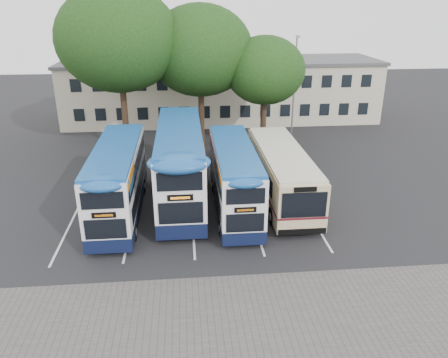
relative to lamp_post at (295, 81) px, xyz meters
name	(u,v)px	position (x,y,z in m)	size (l,w,h in m)	color
ground	(268,251)	(-6.00, -19.97, -5.08)	(120.00, 120.00, 0.00)	black
paving_strip	(242,319)	(-8.00, -24.97, -5.08)	(40.00, 6.00, 0.01)	#595654
bay_lines	(192,210)	(-9.75, -14.97, -5.08)	(14.12, 11.00, 0.01)	silver
depot_building	(221,89)	(-6.00, 7.02, -1.93)	(32.40, 8.40, 6.20)	#BEB799
lamp_post	(295,81)	(0.00, 0.00, 0.00)	(0.25, 1.05, 9.06)	gray
tree_left	(118,39)	(-14.85, -3.35, 4.01)	(9.48, 9.48, 13.13)	black
tree_mid	(200,51)	(-8.53, -1.96, 2.96)	(8.70, 8.70, 11.75)	black
tree_right	(265,71)	(-3.36, -3.33, 1.49)	(6.49, 6.49, 9.36)	black
bus_dd_left	(118,178)	(-14.00, -14.89, -2.78)	(2.43, 10.04, 4.18)	#0E1534
bus_dd_mid	(180,161)	(-10.37, -13.27, -2.47)	(2.76, 11.38, 4.74)	#0E1534
bus_dd_right	(234,175)	(-7.18, -14.96, -2.87)	(2.33, 9.64, 4.01)	#0E1534
bus_single	(281,170)	(-3.99, -13.48, -3.24)	(2.77, 10.89, 3.25)	beige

